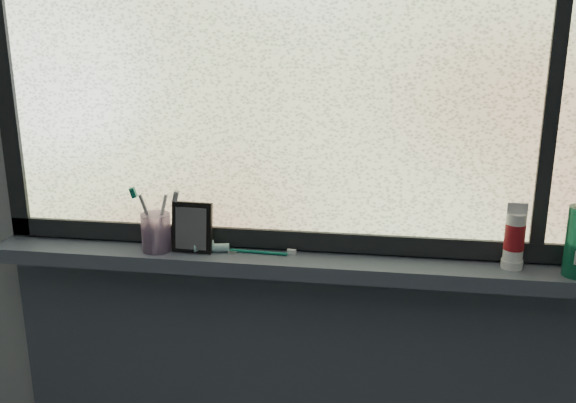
% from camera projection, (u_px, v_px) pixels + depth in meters
% --- Properties ---
extents(wall_back, '(3.00, 0.01, 2.50)m').
position_uv_depth(wall_back, '(298.00, 163.00, 1.66)').
color(wall_back, '#9EA3A8').
rests_on(wall_back, ground).
extents(windowsill, '(1.62, 0.14, 0.04)m').
position_uv_depth(windowsill, '(294.00, 264.00, 1.65)').
color(windowsill, '#464D5D').
rests_on(windowsill, wall_back).
extents(window_pane, '(1.50, 0.01, 1.00)m').
position_uv_depth(window_pane, '(298.00, 52.00, 1.55)').
color(window_pane, silver).
rests_on(window_pane, wall_back).
extents(frame_bottom, '(1.60, 0.03, 0.05)m').
position_uv_depth(frame_bottom, '(297.00, 239.00, 1.69)').
color(frame_bottom, black).
rests_on(frame_bottom, windowsill).
extents(frame_left, '(0.05, 0.03, 1.10)m').
position_uv_depth(frame_left, '(2.00, 50.00, 1.66)').
color(frame_left, black).
rests_on(frame_left, wall_back).
extents(frame_mullion, '(0.03, 0.03, 1.00)m').
position_uv_depth(frame_mullion, '(557.00, 55.00, 1.46)').
color(frame_mullion, black).
rests_on(frame_mullion, wall_back).
extents(vanity_mirror, '(0.11, 0.06, 0.13)m').
position_uv_depth(vanity_mirror, '(192.00, 227.00, 1.67)').
color(vanity_mirror, black).
rests_on(vanity_mirror, windowsill).
extents(toothpaste_tube, '(0.17, 0.08, 0.03)m').
position_uv_depth(toothpaste_tube, '(210.00, 247.00, 1.68)').
color(toothpaste_tube, white).
rests_on(toothpaste_tube, windowsill).
extents(toothbrush_cup, '(0.09, 0.09, 0.10)m').
position_uv_depth(toothbrush_cup, '(156.00, 232.00, 1.68)').
color(toothbrush_cup, '#CAA3D7').
rests_on(toothbrush_cup, windowsill).
extents(toothbrush_lying, '(0.19, 0.03, 0.01)m').
position_uv_depth(toothbrush_lying, '(259.00, 251.00, 1.67)').
color(toothbrush_lying, '#0C6D58').
rests_on(toothbrush_lying, windowsill).
extents(cream_tube, '(0.05, 0.05, 0.12)m').
position_uv_depth(cream_tube, '(515.00, 234.00, 1.55)').
color(cream_tube, silver).
rests_on(cream_tube, windowsill).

